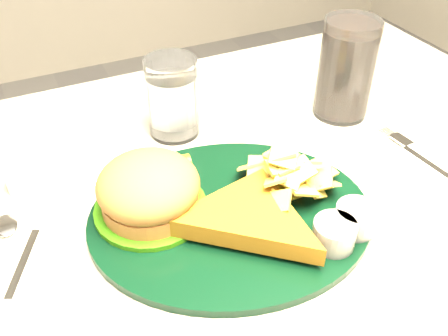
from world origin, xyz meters
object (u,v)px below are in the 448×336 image
Objects in this scene: water_glass at (173,97)px; cola_glass at (346,69)px; dinner_plate at (231,195)px; fork_napkin at (429,164)px.

water_glass is 0.77× the size of cola_glass.
cola_glass reaches higher than dinner_plate.
water_glass reaches higher than dinner_plate.
fork_napkin is at bearing 10.24° from dinner_plate.
water_glass is 0.84× the size of fork_napkin.
water_glass is at bearing 103.37° from dinner_plate.
dinner_plate is 0.30m from fork_napkin.
cola_glass is at bearing 43.91° from dinner_plate.
cola_glass is 1.09× the size of fork_napkin.
cola_glass reaches higher than water_glass.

